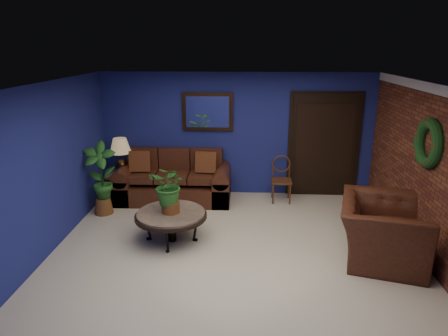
{
  "coord_description": "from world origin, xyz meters",
  "views": [
    {
      "loc": [
        0.13,
        -5.46,
        3.01
      ],
      "look_at": [
        -0.18,
        0.55,
        1.14
      ],
      "focal_mm": 32.0,
      "sensor_mm": 36.0,
      "label": 1
    }
  ],
  "objects_px": {
    "end_table": "(123,179)",
    "table_lamp": "(121,152)",
    "sofa": "(175,183)",
    "side_chair": "(281,176)",
    "armchair": "(382,231)",
    "coffee_table": "(171,216)"
  },
  "relations": [
    {
      "from": "end_table",
      "to": "table_lamp",
      "type": "bearing_deg",
      "value": -26.57
    },
    {
      "from": "sofa",
      "to": "side_chair",
      "type": "xyz_separation_m",
      "value": [
        2.14,
        0.03,
        0.18
      ]
    },
    {
      "from": "side_chair",
      "to": "armchair",
      "type": "xyz_separation_m",
      "value": [
        1.26,
        -2.24,
        -0.07
      ]
    },
    {
      "from": "coffee_table",
      "to": "table_lamp",
      "type": "height_order",
      "value": "table_lamp"
    },
    {
      "from": "coffee_table",
      "to": "armchair",
      "type": "bearing_deg",
      "value": -7.02
    },
    {
      "from": "side_chair",
      "to": "armchair",
      "type": "relative_size",
      "value": 0.67
    },
    {
      "from": "table_lamp",
      "to": "side_chair",
      "type": "bearing_deg",
      "value": 1.21
    },
    {
      "from": "coffee_table",
      "to": "side_chair",
      "type": "xyz_separation_m",
      "value": [
        1.89,
        1.85,
        0.08
      ]
    },
    {
      "from": "armchair",
      "to": "table_lamp",
      "type": "bearing_deg",
      "value": 79.28
    },
    {
      "from": "table_lamp",
      "to": "side_chair",
      "type": "distance_m",
      "value": 3.23
    },
    {
      "from": "sofa",
      "to": "end_table",
      "type": "bearing_deg",
      "value": -178.09
    },
    {
      "from": "table_lamp",
      "to": "armchair",
      "type": "height_order",
      "value": "table_lamp"
    },
    {
      "from": "coffee_table",
      "to": "end_table",
      "type": "height_order",
      "value": "end_table"
    },
    {
      "from": "end_table",
      "to": "coffee_table",
      "type": "bearing_deg",
      "value": -53.85
    },
    {
      "from": "coffee_table",
      "to": "side_chair",
      "type": "relative_size",
      "value": 1.25
    },
    {
      "from": "end_table",
      "to": "side_chair",
      "type": "bearing_deg",
      "value": 1.21
    },
    {
      "from": "sofa",
      "to": "armchair",
      "type": "xyz_separation_m",
      "value": [
        3.4,
        -2.2,
        0.11
      ]
    },
    {
      "from": "coffee_table",
      "to": "end_table",
      "type": "xyz_separation_m",
      "value": [
        -1.3,
        1.78,
        -0.03
      ]
    },
    {
      "from": "sofa",
      "to": "coffee_table",
      "type": "xyz_separation_m",
      "value": [
        0.25,
        -1.82,
        0.1
      ]
    },
    {
      "from": "coffee_table",
      "to": "armchair",
      "type": "distance_m",
      "value": 3.17
    },
    {
      "from": "coffee_table",
      "to": "table_lamp",
      "type": "xyz_separation_m",
      "value": [
        -1.3,
        1.78,
        0.55
      ]
    },
    {
      "from": "sofa",
      "to": "end_table",
      "type": "distance_m",
      "value": 1.05
    }
  ]
}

